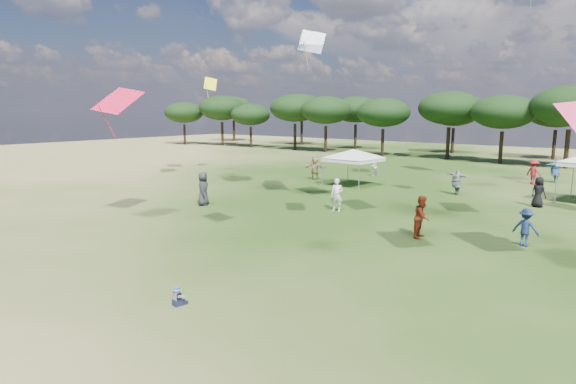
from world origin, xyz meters
name	(u,v)px	position (x,y,z in m)	size (l,w,h in m)	color
ground	(119,321)	(0.00, 0.00, 0.00)	(140.00, 140.00, 0.00)	#2A4715
tree_line	(566,109)	(2.39, 47.41, 5.42)	(108.78, 17.63, 7.77)	black
tent_left	(354,151)	(-6.76, 22.95, 2.48)	(6.59, 6.59, 2.90)	gray
toddler	(178,297)	(0.37, 1.60, 0.24)	(0.38, 0.41, 0.53)	#161A33
festival_crowd	(469,184)	(1.21, 23.30, 0.87)	(27.51, 23.62, 1.91)	#35343A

